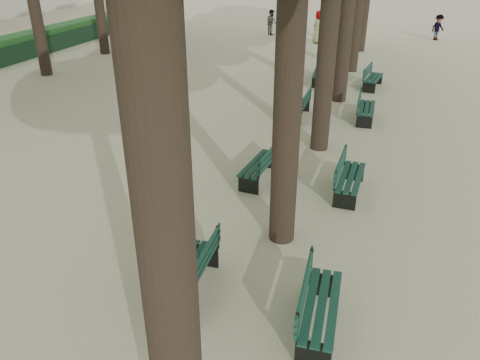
% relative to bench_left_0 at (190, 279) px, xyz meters
% --- Properties ---
extents(ground, '(120.00, 120.00, 0.00)m').
position_rel_bench_left_0_xyz_m(ground, '(-0.37, -0.87, -0.27)').
color(ground, tan).
rests_on(ground, ground).
extents(bench_left_0, '(0.65, 1.82, 0.92)m').
position_rel_bench_left_0_xyz_m(bench_left_0, '(0.00, 0.00, 0.00)').
color(bench_left_0, black).
rests_on(bench_left_0, ground).
extents(bench_left_1, '(0.75, 1.85, 0.92)m').
position_rel_bench_left_0_xyz_m(bench_left_1, '(-0.00, 4.58, 0.00)').
color(bench_left_1, black).
rests_on(bench_left_1, ground).
extents(bench_left_2, '(0.57, 1.80, 0.92)m').
position_rel_bench_left_0_xyz_m(bench_left_2, '(0.00, 9.66, 0.00)').
color(bench_left_2, black).
rests_on(bench_left_2, ground).
extents(bench_left_3, '(0.70, 1.84, 0.92)m').
position_rel_bench_left_0_xyz_m(bench_left_3, '(-0.00, 14.43, 0.00)').
color(bench_left_3, black).
rests_on(bench_left_3, ground).
extents(bench_right_0, '(0.65, 1.82, 0.92)m').
position_rel_bench_left_0_xyz_m(bench_right_0, '(2.27, -0.19, 0.00)').
color(bench_right_0, black).
rests_on(bench_right_0, ground).
extents(bench_right_1, '(0.64, 1.82, 0.92)m').
position_rel_bench_left_0_xyz_m(bench_right_1, '(2.27, 4.50, 0.00)').
color(bench_right_1, black).
rests_on(bench_right_1, ground).
extents(bench_right_2, '(0.60, 1.81, 0.92)m').
position_rel_bench_left_0_xyz_m(bench_right_2, '(2.27, 10.07, 0.00)').
color(bench_right_2, black).
rests_on(bench_right_2, ground).
extents(bench_right_3, '(0.80, 1.86, 0.92)m').
position_rel_bench_left_0_xyz_m(bench_right_3, '(2.27, 14.33, 0.00)').
color(bench_right_3, black).
rests_on(bench_right_3, ground).
extents(man_with_map, '(0.63, 0.76, 1.88)m').
position_rel_bench_left_0_xyz_m(man_with_map, '(-0.21, -0.13, 0.67)').
color(man_with_map, black).
rests_on(man_with_map, ground).
extents(pedestrian_e, '(1.34, 1.59, 1.85)m').
position_rel_bench_left_0_xyz_m(pedestrian_e, '(-9.54, 18.27, 0.65)').
color(pedestrian_e, '#262628').
rests_on(pedestrian_e, ground).
extents(pedestrian_a, '(0.77, 0.79, 1.61)m').
position_rel_bench_left_0_xyz_m(pedestrian_a, '(-5.02, 25.82, 0.53)').
color(pedestrian_a, '#262628').
rests_on(pedestrian_a, ground).
extents(pedestrian_b, '(0.93, 0.92, 1.55)m').
position_rel_bench_left_0_xyz_m(pedestrian_b, '(5.49, 27.04, 0.50)').
color(pedestrian_b, '#262628').
rests_on(pedestrian_b, ground).
extents(pedestrian_d, '(0.99, 0.85, 1.93)m').
position_rel_bench_left_0_xyz_m(pedestrian_d, '(-1.51, 23.70, 0.69)').
color(pedestrian_d, '#262628').
rests_on(pedestrian_d, ground).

